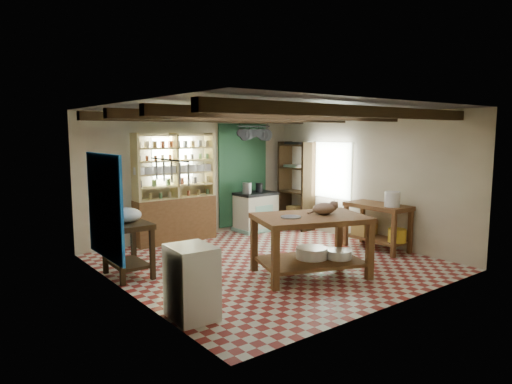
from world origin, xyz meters
TOP-DOWN VIEW (x-y plane):
  - floor at (0.00, 0.00)m, footprint 5.00×5.00m
  - ceiling at (0.00, 0.00)m, footprint 5.00×5.00m
  - wall_back at (0.00, 2.50)m, footprint 5.00×0.04m
  - wall_front at (0.00, -2.50)m, footprint 5.00×0.04m
  - wall_left at (-2.50, 0.00)m, footprint 0.04×5.00m
  - wall_right at (2.50, 0.00)m, footprint 0.04×5.00m
  - ceiling_beams at (0.00, 0.00)m, footprint 5.00×3.80m
  - blue_wall_patch at (-2.47, 0.90)m, footprint 0.04×1.40m
  - green_wall_patch at (1.25, 2.47)m, footprint 1.30×0.04m
  - window_back at (-0.50, 2.48)m, footprint 0.90×0.02m
  - window_right at (2.48, 1.00)m, footprint 0.02×1.30m
  - utensil_rail at (-2.44, -1.20)m, footprint 0.06×0.90m
  - pot_rack at (1.25, 2.05)m, footprint 0.86×0.12m
  - shelving_unit at (-0.55, 2.31)m, footprint 1.70×0.34m
  - tall_rack at (2.28, 1.80)m, footprint 0.40×0.86m
  - work_table at (0.07, -0.93)m, footprint 1.93×1.59m
  - stove at (1.37, 2.15)m, footprint 0.91×0.63m
  - prep_table at (-2.20, 0.72)m, footprint 0.59×0.85m
  - white_cabinet at (-2.22, -1.27)m, footprint 0.53×0.62m
  - right_counter at (2.18, -0.57)m, footprint 0.61×1.22m
  - cat at (0.32, -0.97)m, footprint 0.44×0.36m
  - steel_tray at (-0.28, -0.86)m, footprint 0.39×0.39m
  - basin_large at (0.13, -0.90)m, footprint 0.63×0.63m
  - basin_small at (0.46, -1.18)m, footprint 0.49×0.49m
  - kettle_left at (1.12, 2.14)m, footprint 0.21×0.21m
  - kettle_right at (1.47, 2.15)m, footprint 0.17×0.17m
  - enamel_bowl at (-2.20, 0.72)m, footprint 0.45×0.45m
  - white_bucket at (2.13, -0.92)m, footprint 0.28×0.28m
  - wicker_basket at (2.18, -0.27)m, footprint 0.41×0.33m
  - yellow_tub at (2.18, -1.02)m, footprint 0.33×0.33m

SIDE VIEW (x-z plane):
  - floor at x=0.00m, z-range -0.02..0.00m
  - basin_small at x=0.46m, z-range 0.25..0.38m
  - basin_large at x=0.13m, z-range 0.25..0.42m
  - yellow_tub at x=2.18m, z-range 0.23..0.47m
  - wicker_basket at x=2.18m, z-range 0.23..0.52m
  - prep_table at x=-2.20m, z-range 0.00..0.85m
  - right_counter at x=2.18m, z-range 0.00..0.87m
  - stove at x=1.37m, z-range 0.00..0.87m
  - white_cabinet at x=-2.22m, z-range 0.00..0.88m
  - work_table at x=0.07m, z-range 0.00..0.94m
  - steel_tray at x=-0.28m, z-range 0.94..0.96m
  - enamel_bowl at x=-2.20m, z-range 0.85..1.07m
  - kettle_right at x=1.47m, z-range 0.87..1.08m
  - kettle_left at x=1.12m, z-range 0.87..1.11m
  - tall_rack at x=2.28m, z-range 0.00..2.00m
  - white_bucket at x=2.13m, z-range 0.87..1.15m
  - cat at x=0.32m, z-range 0.94..1.12m
  - blue_wall_patch at x=-2.47m, z-range 0.30..1.90m
  - shelving_unit at x=-0.55m, z-range 0.00..2.20m
  - green_wall_patch at x=1.25m, z-range 0.10..2.40m
  - wall_back at x=0.00m, z-range 0.00..2.60m
  - wall_front at x=0.00m, z-range 0.00..2.60m
  - wall_left at x=-2.50m, z-range 0.00..2.60m
  - wall_right at x=2.50m, z-range 0.00..2.60m
  - window_right at x=2.48m, z-range 0.80..2.00m
  - window_back at x=-0.50m, z-range 1.30..2.10m
  - utensil_rail at x=-2.44m, z-range 1.64..1.92m
  - pot_rack at x=1.25m, z-range 2.00..2.36m
  - ceiling_beams at x=0.00m, z-range 2.40..2.56m
  - ceiling at x=0.00m, z-range 2.59..2.61m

